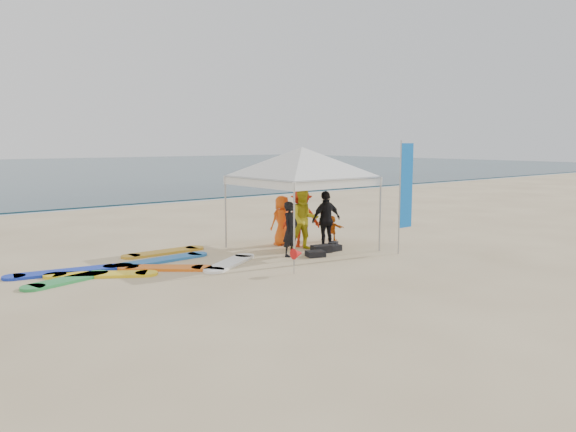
{
  "coord_description": "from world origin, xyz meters",
  "views": [
    {
      "loc": [
        -9.49,
        -9.39,
        3.24
      ],
      "look_at": [
        0.14,
        2.6,
        1.2
      ],
      "focal_mm": 35.0,
      "sensor_mm": 36.0,
      "label": 1
    }
  ],
  "objects_px": {
    "person_seated": "(332,228)",
    "feather_flag": "(405,187)",
    "person_orange_a": "(301,218)",
    "marker_pennant": "(298,254)",
    "person_yellow": "(304,219)",
    "person_black_a": "(290,229)",
    "canopy_tent": "(302,147)",
    "surfboard_spread": "(138,266)",
    "person_black_b": "(326,220)",
    "person_orange_b": "(282,220)"
  },
  "relations": [
    {
      "from": "person_orange_a",
      "to": "marker_pennant",
      "type": "xyz_separation_m",
      "value": [
        -2.37,
        -2.68,
        -0.4
      ]
    },
    {
      "from": "person_orange_b",
      "to": "feather_flag",
      "type": "distance_m",
      "value": 3.99
    },
    {
      "from": "person_seated",
      "to": "person_black_b",
      "type": "bearing_deg",
      "value": 101.7
    },
    {
      "from": "person_orange_b",
      "to": "person_yellow",
      "type": "bearing_deg",
      "value": 93.69
    },
    {
      "from": "person_black_a",
      "to": "surfboard_spread",
      "type": "relative_size",
      "value": 0.27
    },
    {
      "from": "feather_flag",
      "to": "person_yellow",
      "type": "bearing_deg",
      "value": 131.63
    },
    {
      "from": "person_orange_b",
      "to": "canopy_tent",
      "type": "xyz_separation_m",
      "value": [
        0.02,
        -0.93,
        2.29
      ]
    },
    {
      "from": "person_black_a",
      "to": "marker_pennant",
      "type": "xyz_separation_m",
      "value": [
        -1.17,
        -1.73,
        -0.29
      ]
    },
    {
      "from": "person_seated",
      "to": "feather_flag",
      "type": "relative_size",
      "value": 0.25
    },
    {
      "from": "person_black_a",
      "to": "person_orange_a",
      "type": "relative_size",
      "value": 0.88
    },
    {
      "from": "person_orange_b",
      "to": "person_black_b",
      "type": "bearing_deg",
      "value": 121.23
    },
    {
      "from": "feather_flag",
      "to": "marker_pennant",
      "type": "distance_m",
      "value": 4.33
    },
    {
      "from": "person_black_a",
      "to": "marker_pennant",
      "type": "bearing_deg",
      "value": -144.71
    },
    {
      "from": "person_black_a",
      "to": "person_yellow",
      "type": "relative_size",
      "value": 0.85
    },
    {
      "from": "person_orange_a",
      "to": "surfboard_spread",
      "type": "bearing_deg",
      "value": 27.54
    },
    {
      "from": "person_yellow",
      "to": "person_orange_b",
      "type": "height_order",
      "value": "person_yellow"
    },
    {
      "from": "person_orange_a",
      "to": "person_black_b",
      "type": "height_order",
      "value": "person_orange_a"
    },
    {
      "from": "person_yellow",
      "to": "person_black_b",
      "type": "height_order",
      "value": "person_yellow"
    },
    {
      "from": "person_orange_a",
      "to": "surfboard_spread",
      "type": "distance_m",
      "value": 5.29
    },
    {
      "from": "person_seated",
      "to": "feather_flag",
      "type": "distance_m",
      "value": 3.24
    },
    {
      "from": "surfboard_spread",
      "to": "marker_pennant",
      "type": "bearing_deg",
      "value": -47.24
    },
    {
      "from": "canopy_tent",
      "to": "feather_flag",
      "type": "distance_m",
      "value": 3.25
    },
    {
      "from": "person_black_a",
      "to": "feather_flag",
      "type": "bearing_deg",
      "value": -50.93
    },
    {
      "from": "person_yellow",
      "to": "canopy_tent",
      "type": "bearing_deg",
      "value": 123.37
    },
    {
      "from": "canopy_tent",
      "to": "surfboard_spread",
      "type": "distance_m",
      "value": 5.84
    },
    {
      "from": "person_black_a",
      "to": "surfboard_spread",
      "type": "height_order",
      "value": "person_black_a"
    },
    {
      "from": "person_orange_b",
      "to": "surfboard_spread",
      "type": "bearing_deg",
      "value": 4.14
    },
    {
      "from": "canopy_tent",
      "to": "person_yellow",
      "type": "bearing_deg",
      "value": -81.11
    },
    {
      "from": "person_orange_b",
      "to": "canopy_tent",
      "type": "height_order",
      "value": "canopy_tent"
    },
    {
      "from": "person_black_a",
      "to": "canopy_tent",
      "type": "xyz_separation_m",
      "value": [
        0.93,
        0.61,
        2.29
      ]
    },
    {
      "from": "person_orange_b",
      "to": "person_orange_a",
      "type": "bearing_deg",
      "value": 117.5
    },
    {
      "from": "person_yellow",
      "to": "surfboard_spread",
      "type": "xyz_separation_m",
      "value": [
        -4.95,
        0.82,
        -0.89
      ]
    },
    {
      "from": "person_yellow",
      "to": "surfboard_spread",
      "type": "bearing_deg",
      "value": -164.92
    },
    {
      "from": "person_black_a",
      "to": "feather_flag",
      "type": "distance_m",
      "value": 3.57
    },
    {
      "from": "person_black_b",
      "to": "person_orange_b",
      "type": "bearing_deg",
      "value": -55.6
    },
    {
      "from": "person_seated",
      "to": "surfboard_spread",
      "type": "distance_m",
      "value": 6.73
    },
    {
      "from": "person_yellow",
      "to": "surfboard_spread",
      "type": "distance_m",
      "value": 5.1
    },
    {
      "from": "person_black_b",
      "to": "surfboard_spread",
      "type": "bearing_deg",
      "value": -5.76
    },
    {
      "from": "person_black_b",
      "to": "marker_pennant",
      "type": "height_order",
      "value": "person_black_b"
    },
    {
      "from": "person_yellow",
      "to": "person_seated",
      "type": "relative_size",
      "value": 2.24
    },
    {
      "from": "person_black_a",
      "to": "person_orange_b",
      "type": "distance_m",
      "value": 1.79
    },
    {
      "from": "person_yellow",
      "to": "surfboard_spread",
      "type": "height_order",
      "value": "person_yellow"
    },
    {
      "from": "canopy_tent",
      "to": "surfboard_spread",
      "type": "height_order",
      "value": "canopy_tent"
    },
    {
      "from": "canopy_tent",
      "to": "person_black_a",
      "type": "bearing_deg",
      "value": -146.82
    },
    {
      "from": "person_orange_b",
      "to": "canopy_tent",
      "type": "relative_size",
      "value": 0.33
    },
    {
      "from": "person_black_b",
      "to": "surfboard_spread",
      "type": "relative_size",
      "value": 0.3
    },
    {
      "from": "feather_flag",
      "to": "person_orange_a",
      "type": "bearing_deg",
      "value": 122.94
    },
    {
      "from": "person_orange_a",
      "to": "marker_pennant",
      "type": "height_order",
      "value": "person_orange_a"
    },
    {
      "from": "canopy_tent",
      "to": "marker_pennant",
      "type": "distance_m",
      "value": 4.07
    },
    {
      "from": "person_yellow",
      "to": "person_orange_a",
      "type": "height_order",
      "value": "person_yellow"
    }
  ]
}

